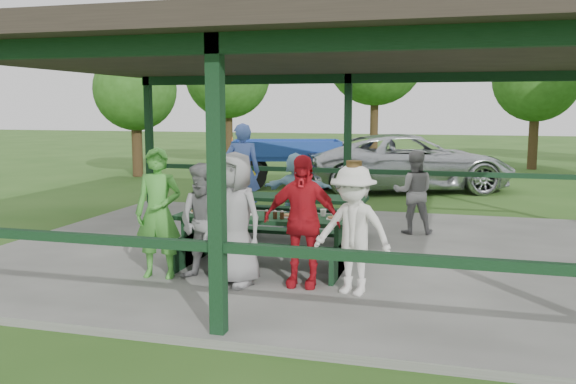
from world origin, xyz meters
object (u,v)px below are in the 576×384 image
(spectator_blue, at_px, (242,172))
(spectator_grey, at_px, (414,192))
(pickup_truck, at_px, (410,162))
(farm_trailer, at_px, (287,162))
(contestant_grey_mid, at_px, (234,219))
(contestant_white_fedora, at_px, (353,230))
(contestant_red, at_px, (302,221))
(picnic_table_far, at_px, (293,212))
(spectator_lblue, at_px, (296,190))
(contestant_grey_left, at_px, (205,223))
(contestant_green, at_px, (159,213))
(picnic_table_near, at_px, (265,235))

(spectator_blue, xyz_separation_m, spectator_grey, (3.46, -0.46, -0.23))
(pickup_truck, height_order, farm_trailer, pickup_truck)
(contestant_grey_mid, distance_m, contestant_white_fedora, 1.54)
(pickup_truck, bearing_deg, contestant_red, 156.54)
(farm_trailer, bearing_deg, spectator_grey, -73.03)
(picnic_table_far, height_order, contestant_red, contestant_red)
(picnic_table_far, bearing_deg, spectator_lblue, 101.47)
(contestant_grey_left, relative_size, farm_trailer, 0.36)
(contestant_red, relative_size, spectator_lblue, 1.18)
(picnic_table_far, distance_m, farm_trailer, 7.77)
(contestant_red, xyz_separation_m, pickup_truck, (0.62, 10.31, -0.14))
(contestant_red, distance_m, spectator_blue, 4.80)
(contestant_green, bearing_deg, spectator_blue, 87.91)
(picnic_table_far, height_order, farm_trailer, farm_trailer)
(contestant_grey_mid, bearing_deg, farm_trailer, 118.27)
(contestant_grey_mid, relative_size, spectator_lblue, 1.20)
(contestant_green, distance_m, farm_trailer, 10.39)
(contestant_green, relative_size, farm_trailer, 0.41)
(contestant_white_fedora, relative_size, spectator_lblue, 1.15)
(picnic_table_near, distance_m, spectator_blue, 3.83)
(picnic_table_near, distance_m, farm_trailer, 9.73)
(picnic_table_near, bearing_deg, spectator_blue, 114.34)
(picnic_table_near, height_order, contestant_red, contestant_red)
(contestant_red, height_order, spectator_lblue, contestant_red)
(picnic_table_near, xyz_separation_m, spectator_blue, (-1.56, 3.46, 0.51))
(contestant_white_fedora, height_order, spectator_grey, contestant_white_fedora)
(contestant_green, bearing_deg, picnic_table_far, 62.21)
(picnic_table_far, bearing_deg, picnic_table_near, -86.96)
(picnic_table_near, height_order, farm_trailer, farm_trailer)
(contestant_grey_mid, height_order, contestant_red, contestant_grey_mid)
(picnic_table_far, bearing_deg, contestant_white_fedora, -62.20)
(spectator_lblue, distance_m, spectator_blue, 1.38)
(contestant_grey_mid, height_order, spectator_lblue, contestant_grey_mid)
(contestant_red, height_order, contestant_white_fedora, contestant_red)
(contestant_grey_left, height_order, pickup_truck, contestant_grey_left)
(picnic_table_far, relative_size, farm_trailer, 0.59)
(contestant_green, xyz_separation_m, pickup_truck, (2.57, 10.43, -0.17))
(contestant_grey_left, height_order, spectator_blue, spectator_blue)
(picnic_table_far, xyz_separation_m, contestant_red, (0.85, -2.75, 0.38))
(spectator_blue, bearing_deg, picnic_table_near, 97.16)
(farm_trailer, bearing_deg, contestant_green, -100.06)
(contestant_red, xyz_separation_m, spectator_grey, (1.16, 3.75, -0.09))
(contestant_grey_mid, height_order, farm_trailer, contestant_grey_mid)
(contestant_red, relative_size, spectator_grey, 1.12)
(contestant_red, distance_m, pickup_truck, 10.33)
(contestant_grey_mid, bearing_deg, contestant_grey_left, -171.91)
(contestant_green, relative_size, contestant_red, 1.04)
(contestant_green, bearing_deg, spectator_lblue, 69.99)
(contestant_grey_left, height_order, contestant_red, contestant_red)
(contestant_grey_mid, xyz_separation_m, spectator_blue, (-1.45, 4.39, 0.12))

